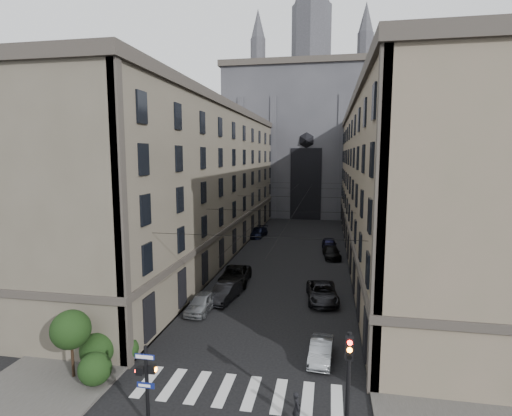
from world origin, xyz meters
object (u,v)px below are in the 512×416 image
Objects in this scene: traffic_light_right at (348,375)px; pedestrian at (297,408)px; car_left_near at (202,303)px; car_left_midnear at (225,292)px; car_right_midnear at (322,293)px; car_right_far at (329,244)px; gothic_tower at (310,131)px; car_left_midfar at (235,275)px; pedestrian_signal_left at (147,380)px; car_right_near at (321,350)px; car_right_midfar at (332,252)px; car_left_far at (258,232)px.

traffic_light_right reaches higher than pedestrian.
car_left_near is at bearing 15.83° from pedestrian.
car_left_midnear is 8.52m from car_right_midnear.
car_left_near is at bearing -162.53° from car_right_midnear.
car_right_far is (0.57, 19.22, 0.03)m from car_right_midnear.
gothic_tower reaches higher than car_left_midfar.
car_right_midnear is (7.71, 17.93, -1.55)m from pedestrian_signal_left.
pedestrian_signal_left is at bearing -132.04° from car_right_near.
pedestrian is (-1.73, -31.64, 0.09)m from car_right_midfar.
gothic_tower reaches higher than pedestrian_signal_left.
pedestrian_signal_left is at bearing -106.25° from car_right_far.
car_left_midnear reaches higher than car_left_near.
car_left_near is at bearing 151.60° from car_right_near.
car_left_midfar reaches higher than car_left_near.
traffic_light_right is 1.11× the size of car_right_far.
pedestrian_signal_left reaches higher than car_right_near.
car_right_far reaches higher than car_right_midfar.
car_right_midnear is at bearing -60.83° from car_left_far.
pedestrian_signal_left is at bearing -79.69° from car_left_midnear.
car_left_far is at bearing 102.09° from car_left_midnear.
pedestrian_signal_left is 1.04× the size of car_right_near.
gothic_tower reaches higher than traffic_light_right.
pedestrian_signal_left is 2.53× the size of pedestrian.
car_right_near is 25.47m from car_right_midfar.
traffic_light_right is at bearing -47.28° from car_left_near.
gothic_tower reaches higher than car_left_near.
car_right_midfar is (5.05, -40.31, -17.10)m from gothic_tower.
traffic_light_right reaches higher than car_left_far.
car_left_midfar is at bearing 115.64° from traffic_light_right.
pedestrian_signal_left is 0.83× the size of car_right_midfar.
car_right_near is 0.82× the size of car_right_far.
gothic_tower is 44.08m from car_right_midfar.
car_left_midfar reaches higher than car_left_midnear.
car_right_far reaches higher than car_right_midnear.
car_left_midnear is at bearing 137.66° from car_right_near.
pedestrian_signal_left reaches higher than car_left_near.
pedestrian is at bearing 154.62° from traffic_light_right.
car_left_midfar reaches higher than car_right_far.
car_right_far is (-0.83, 36.73, -2.49)m from traffic_light_right.
car_left_midfar is (-0.21, 4.78, 0.04)m from car_left_midnear.
traffic_light_right reaches higher than car_right_near.
pedestrian is (-1.44, -35.65, -0.01)m from car_right_far.
gothic_tower is 36.70× the size of pedestrian.
traffic_light_right is at bearing -134.99° from pedestrian.
traffic_light_right reaches higher than pedestrian_signal_left.
traffic_light_right is at bearing -85.62° from gothic_tower.
car_right_far is at bearing 87.52° from car_right_midfar.
car_left_midnear reaches higher than car_right_midfar.
pedestrian reaches higher than car_right_near.
car_right_midnear is at bearing -22.67° from pedestrian.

